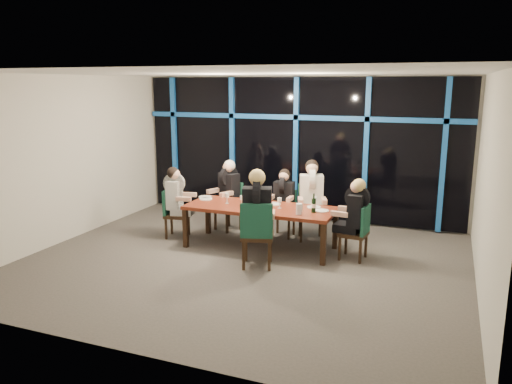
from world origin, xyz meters
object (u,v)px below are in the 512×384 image
Objects in this scene: chair_end_left at (173,211)px; diner_far_right at (312,188)px; water_pitcher at (299,209)px; dining_table at (260,210)px; diner_far_mid at (284,193)px; diner_far_left at (228,185)px; diner_end_right at (355,207)px; diner_near_mid at (257,204)px; chair_end_right at (359,229)px; chair_far_left at (231,203)px; wine_bottle at (314,205)px; chair_far_right at (311,209)px; chair_far_mid at (284,210)px; chair_near_mid at (257,231)px; diner_end_left at (176,192)px.

diner_far_right reaches higher than chair_end_left.
dining_table is at bearing -175.04° from water_pitcher.
diner_far_left is at bearing 178.26° from diner_far_mid.
diner_end_right reaches higher than water_pitcher.
chair_end_left is 2.26m from diner_near_mid.
dining_table is at bearing -150.81° from diner_far_right.
chair_end_right is 0.88× the size of diner_near_mid.
chair_far_left is at bearing -102.24° from diner_end_right.
diner_far_right reaches higher than wine_bottle.
dining_table is at bearing -103.13° from chair_end_left.
chair_far_right is at bearing 8.97° from diner_far_mid.
diner_far_mid is at bearing 133.38° from wine_bottle.
chair_far_mid is at bearing -113.71° from diner_end_right.
chair_far_mid reaches higher than dining_table.
chair_far_mid is 0.87× the size of chair_far_right.
dining_table is at bearing -83.30° from chair_end_right.
diner_far_mid is (1.15, -0.02, -0.07)m from diner_far_left.
chair_far_mid is 0.51m from chair_far_right.
diner_end_right reaches higher than chair_far_mid.
wine_bottle is at bearing -47.51° from diner_far_mid.
chair_far_right is 1.10× the size of chair_end_right.
dining_table is 0.99m from wine_bottle.
chair_end_left is at bearing -41.82° from chair_near_mid.
diner_near_mid reaches higher than water_pitcher.
diner_near_mid is at bearing -122.42° from chair_far_right.
diner_far_right is (0.39, 1.74, 0.37)m from chair_near_mid.
diner_end_left is 0.85× the size of diner_near_mid.
wine_bottle is at bearing -78.10° from chair_end_right.
chair_far_left is 1.17m from diner_far_mid.
diner_far_right is at bearing -84.85° from diner_end_left.
diner_far_right is 0.90m from wine_bottle.
chair_far_left is 2.17m from wine_bottle.
diner_end_right is (-0.08, 0.01, 0.37)m from chair_end_right.
diner_far_mid is 1.66m from diner_end_right.
diner_far_left reaches higher than chair_far_mid.
diner_end_right is at bearing -28.45° from diner_far_mid.
dining_table is 0.90m from chair_far_mid.
diner_end_left is at bearing -41.27° from diner_near_mid.
diner_far_left reaches higher than chair_far_right.
chair_far_right is at bearing -82.88° from diner_end_left.
chair_end_right is 1.04× the size of diner_end_left.
chair_end_right is 1.03m from water_pitcher.
chair_near_mid reaches higher than chair_far_left.
diner_end_right is 4.96× the size of water_pitcher.
chair_far_mid is (1.12, -0.02, -0.04)m from chair_far_left.
wine_bottle reaches higher than chair_far_left.
chair_far_mid is 1.23m from diner_far_left.
diner_end_left is (-0.69, -0.79, -0.03)m from diner_far_left.
diner_far_mid is 1.66m from diner_near_mid.
chair_end_right reaches higher than dining_table.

